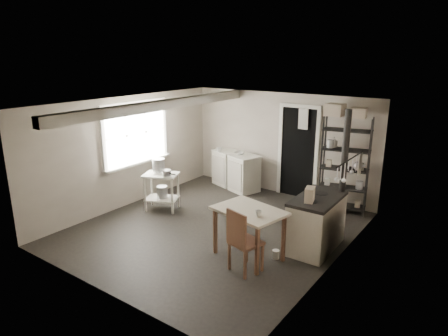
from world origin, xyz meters
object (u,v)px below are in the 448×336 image
Objects in this scene: base_cabinets at (236,169)px; shelf_rack at (345,167)px; stockpot at (158,165)px; prep_table at (162,191)px; stove at (316,223)px; work_table at (249,235)px; flour_sack at (333,199)px; chair at (246,241)px.

shelf_rack is (2.61, 0.02, 0.49)m from base_cabinets.
prep_table is at bearing -10.55° from stockpot.
shelf_rack is at bearing 18.61° from base_cabinets.
stove is 1.07× the size of work_table.
stockpot is 0.21× the size of base_cabinets.
prep_table is 2.61m from work_table.
flour_sack is at bearing 34.73° from prep_table.
chair reaches higher than flour_sack.
base_cabinets is 1.14× the size of stove.
chair is (2.79, -1.04, -0.45)m from stockpot.
chair is 3.06m from flour_sack.
work_table is (2.60, -0.67, -0.56)m from stockpot.
prep_table is 0.59× the size of base_cabinets.
shelf_rack is (3.05, 2.08, 0.55)m from prep_table.
flour_sack is (-0.37, 1.76, -0.20)m from stove.
base_cabinets is 2.47× the size of flour_sack.
stockpot reaches higher than chair.
stockpot is at bearing -86.23° from base_cabinets.
stove reaches higher than flour_sack.
base_cabinets is at bearing 75.65° from stockpot.
base_cabinets reaches higher than prep_table.
base_cabinets is at bearing 127.45° from work_table.
stockpot reaches higher than work_table.
chair reaches higher than work_table.
flour_sack is (-0.16, -0.07, -0.71)m from shelf_rack.
work_table is (2.08, -2.71, -0.08)m from base_cabinets.
shelf_rack reaches higher than stove.
stockpot is 3.75m from shelf_rack.
chair is 1.87× the size of flour_sack.
work_table reaches higher than flour_sack.
prep_table is 3.27m from stove.
stockpot is (-0.07, 0.01, 0.54)m from prep_table.
stove is at bearing 4.36° from prep_table.
prep_table is 1.46× the size of flour_sack.
chair reaches higher than base_cabinets.
base_cabinets is at bearing 77.69° from prep_table.
stove is (0.21, -1.83, -0.51)m from shelf_rack.
prep_table is 0.40× the size of shelf_rack.
prep_table is 3.73m from shelf_rack.
stockpot is at bearing -158.27° from shelf_rack.
stockpot is 2.74m from work_table.
stockpot is 2.16m from base_cabinets.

